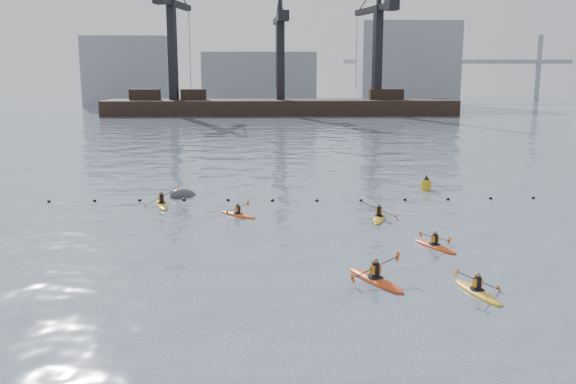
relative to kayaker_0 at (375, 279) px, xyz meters
name	(u,v)px	position (x,y,z in m)	size (l,w,h in m)	color
ground	(338,347)	(-2.21, -6.08, -0.11)	(400.00, 400.00, 0.00)	#3B4856
float_line	(295,200)	(-2.71, 16.45, -0.08)	(33.24, 0.73, 0.24)	black
barge_pier	(279,106)	(-2.43, 103.91, 1.78)	(72.00, 19.30, 29.50)	black
skyline	(286,71)	(0.02, 144.19, 9.14)	(141.00, 28.00, 22.00)	gray
kayaker_0	(375,279)	(0.00, 0.00, 0.00)	(2.30, 3.52, 1.23)	red
kayaker_1	(477,291)	(3.76, -1.50, -0.02)	(2.10, 3.12, 1.22)	yellow
kayaker_2	(238,214)	(-6.32, 12.10, -0.02)	(2.50, 2.28, 0.91)	#EB5316
kayaker_3	(379,217)	(2.10, 11.05, -0.01)	(2.22, 3.32, 1.24)	gold
kayaker_4	(435,245)	(3.81, 4.95, -0.02)	(1.90, 2.94, 1.09)	#E14C15
kayaker_5	(162,204)	(-11.45, 15.08, -0.01)	(2.32, 3.46, 1.36)	gold
mooring_buoy	(183,196)	(-10.48, 18.23, -0.11)	(2.18, 1.29, 1.09)	#3A3D3F
nav_buoy	(426,185)	(7.16, 19.96, 0.29)	(0.72, 0.72, 1.31)	gold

